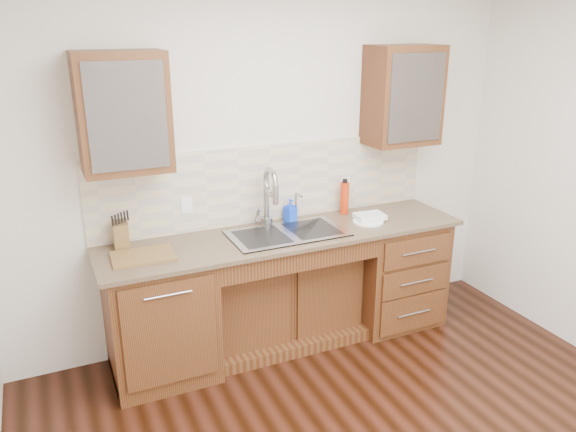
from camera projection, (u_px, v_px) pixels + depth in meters
name	position (u px, v px, depth m)	size (l,w,h in m)	color
wall_back	(266.00, 163.00, 4.25)	(4.00, 0.10, 2.70)	silver
base_cabinet_left	(160.00, 316.00, 3.87)	(0.70, 0.62, 0.88)	#593014
base_cabinet_center	(281.00, 296.00, 4.34)	(1.20, 0.44, 0.70)	#593014
base_cabinet_right	(391.00, 269.00, 4.61)	(0.70, 0.62, 0.88)	#593014
countertop	(287.00, 235.00, 4.07)	(2.70, 0.65, 0.03)	#84705B
backsplash	(270.00, 183.00, 4.24)	(2.70, 0.02, 0.59)	beige
sink	(287.00, 245.00, 4.08)	(0.84, 0.46, 0.19)	#9E9EA5
faucet	(266.00, 200.00, 4.16)	(0.04, 0.04, 0.40)	#999993
filter_tap	(296.00, 206.00, 4.29)	(0.02, 0.02, 0.24)	#999993
upper_cabinet_left	(123.00, 113.00, 3.49)	(0.55, 0.34, 0.75)	#593014
upper_cabinet_right	(403.00, 96.00, 4.31)	(0.55, 0.34, 0.75)	#593014
outlet_left	(186.00, 205.00, 4.01)	(0.08, 0.01, 0.12)	white
outlet_right	(345.00, 185.00, 4.51)	(0.08, 0.01, 0.12)	white
soap_bottle	(290.00, 210.00, 4.29)	(0.08, 0.08, 0.17)	blue
water_bottle	(344.00, 198.00, 4.45)	(0.07, 0.07, 0.26)	red
plate	(368.00, 222.00, 4.29)	(0.24, 0.24, 0.01)	white
dish_towel	(370.00, 216.00, 4.32)	(0.22, 0.16, 0.04)	white
knife_block	(121.00, 235.00, 3.79)	(0.10, 0.16, 0.18)	olive
cutting_board	(143.00, 256.00, 3.65)	(0.40, 0.28, 0.02)	#A1783E
cup_left_a	(115.00, 122.00, 3.49)	(0.12, 0.12, 0.09)	white
cup_left_b	(143.00, 120.00, 3.56)	(0.10, 0.10, 0.09)	white
cup_right_a	(395.00, 103.00, 4.30)	(0.12, 0.12, 0.09)	silver
cup_right_b	(410.00, 101.00, 4.36)	(0.11, 0.11, 0.10)	silver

